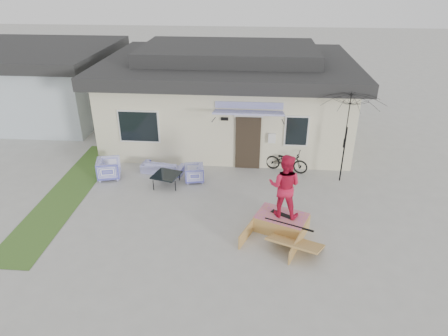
# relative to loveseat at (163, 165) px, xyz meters

# --- Properties ---
(ground) EXTENTS (90.00, 90.00, 0.00)m
(ground) POSITION_rel_loveseat_xyz_m (2.21, -3.81, -0.32)
(ground) COLOR #A4A29C
(ground) RESTS_ON ground
(grass_strip) EXTENTS (1.40, 8.00, 0.01)m
(grass_strip) POSITION_rel_loveseat_xyz_m (-2.99, -1.81, -0.32)
(grass_strip) COLOR #395E25
(grass_strip) RESTS_ON ground
(house) EXTENTS (10.80, 8.49, 4.10)m
(house) POSITION_rel_loveseat_xyz_m (2.21, 4.18, 1.62)
(house) COLOR beige
(house) RESTS_ON ground
(neighbor_house) EXTENTS (8.60, 7.60, 3.50)m
(neighbor_house) POSITION_rel_loveseat_xyz_m (-8.29, 6.19, 1.46)
(neighbor_house) COLOR silver
(neighbor_house) RESTS_ON ground
(loveseat) EXTENTS (1.70, 0.74, 0.64)m
(loveseat) POSITION_rel_loveseat_xyz_m (0.00, 0.00, 0.00)
(loveseat) COLOR #4243B9
(loveseat) RESTS_ON ground
(armchair_left) EXTENTS (0.94, 0.97, 0.83)m
(armchair_left) POSITION_rel_loveseat_xyz_m (-1.91, -0.59, 0.09)
(armchair_left) COLOR #4243B9
(armchair_left) RESTS_ON ground
(armchair_right) EXTENTS (0.75, 0.78, 0.69)m
(armchair_right) POSITION_rel_loveseat_xyz_m (1.29, -0.59, 0.02)
(armchair_right) COLOR #4243B9
(armchair_right) RESTS_ON ground
(coffee_table) EXTENTS (1.08, 1.08, 0.44)m
(coffee_table) POSITION_rel_loveseat_xyz_m (0.34, -0.99, -0.10)
(coffee_table) COLOR black
(coffee_table) RESTS_ON ground
(bicycle) EXTENTS (1.73, 1.03, 1.05)m
(bicycle) POSITION_rel_loveseat_xyz_m (4.71, 0.50, 0.20)
(bicycle) COLOR black
(bicycle) RESTS_ON ground
(patio_umbrella) EXTENTS (2.56, 2.41, 2.20)m
(patio_umbrella) POSITION_rel_loveseat_xyz_m (6.65, -0.11, 1.43)
(patio_umbrella) COLOR black
(patio_umbrella) RESTS_ON ground
(skate_ramp) EXTENTS (2.08, 2.35, 0.49)m
(skate_ramp) POSITION_rel_loveseat_xyz_m (4.34, -3.39, -0.08)
(skate_ramp) COLOR #AE8242
(skate_ramp) RESTS_ON ground
(skateboard) EXTENTS (0.72, 0.54, 0.05)m
(skateboard) POSITION_rel_loveseat_xyz_m (4.36, -3.35, 0.19)
(skateboard) COLOR black
(skateboard) RESTS_ON skate_ramp
(skater) EXTENTS (1.09, 0.93, 1.94)m
(skater) POSITION_rel_loveseat_xyz_m (4.36, -3.35, 1.18)
(skater) COLOR red
(skater) RESTS_ON skateboard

